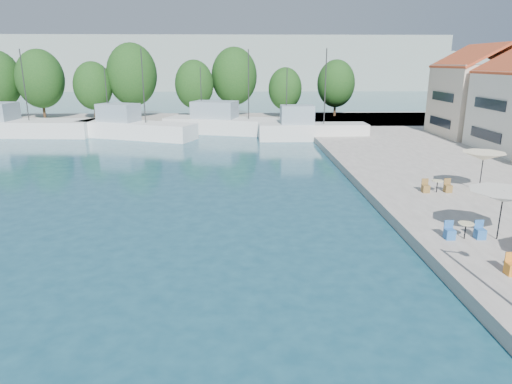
{
  "coord_description": "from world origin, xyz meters",
  "views": [
    {
      "loc": [
        -1.92,
        2.1,
        8.33
      ],
      "look_at": [
        -1.13,
        26.0,
        1.52
      ],
      "focal_mm": 32.0,
      "sensor_mm": 36.0,
      "label": 1
    }
  ],
  "objects_px": {
    "trawler_02": "(133,128)",
    "umbrella_cream": "(484,156)",
    "trawler_03": "(232,124)",
    "umbrella_white": "(503,196)",
    "trawler_01": "(10,126)",
    "trawler_04": "(310,130)"
  },
  "relations": [
    {
      "from": "trawler_02",
      "to": "umbrella_white",
      "type": "distance_m",
      "value": 41.24
    },
    {
      "from": "trawler_04",
      "to": "umbrella_white",
      "type": "xyz_separation_m",
      "value": [
        3.89,
        -31.41,
        1.56
      ]
    },
    {
      "from": "trawler_04",
      "to": "umbrella_cream",
      "type": "height_order",
      "value": "trawler_04"
    },
    {
      "from": "trawler_04",
      "to": "trawler_02",
      "type": "bearing_deg",
      "value": 173.96
    },
    {
      "from": "trawler_03",
      "to": "trawler_04",
      "type": "xyz_separation_m",
      "value": [
        8.81,
        -5.22,
        0.0
      ]
    },
    {
      "from": "trawler_04",
      "to": "umbrella_cream",
      "type": "distance_m",
      "value": 24.7
    },
    {
      "from": "trawler_01",
      "to": "umbrella_white",
      "type": "distance_m",
      "value": 52.67
    },
    {
      "from": "trawler_02",
      "to": "umbrella_cream",
      "type": "bearing_deg",
      "value": -21.99
    },
    {
      "from": "trawler_03",
      "to": "trawler_01",
      "type": "bearing_deg",
      "value": -161.57
    },
    {
      "from": "trawler_02",
      "to": "umbrella_cream",
      "type": "xyz_separation_m",
      "value": [
        27.12,
        -25.73,
        1.76
      ]
    },
    {
      "from": "trawler_02",
      "to": "trawler_03",
      "type": "xyz_separation_m",
      "value": [
        11.25,
        3.1,
        -0.0
      ]
    },
    {
      "from": "trawler_01",
      "to": "trawler_03",
      "type": "distance_m",
      "value": 26.05
    },
    {
      "from": "trawler_01",
      "to": "trawler_02",
      "type": "relative_size",
      "value": 1.31
    },
    {
      "from": "trawler_04",
      "to": "umbrella_cream",
      "type": "xyz_separation_m",
      "value": [
        7.06,
        -23.61,
        1.76
      ]
    },
    {
      "from": "trawler_01",
      "to": "umbrella_white",
      "type": "bearing_deg",
      "value": -38.67
    },
    {
      "from": "trawler_02",
      "to": "trawler_04",
      "type": "relative_size",
      "value": 1.21
    },
    {
      "from": "trawler_01",
      "to": "umbrella_cream",
      "type": "xyz_separation_m",
      "value": [
        41.9,
        -27.84,
        1.77
      ]
    },
    {
      "from": "trawler_03",
      "to": "umbrella_white",
      "type": "relative_size",
      "value": 5.87
    },
    {
      "from": "umbrella_white",
      "to": "trawler_01",
      "type": "bearing_deg",
      "value": 137.38
    },
    {
      "from": "trawler_04",
      "to": "umbrella_white",
      "type": "bearing_deg",
      "value": -82.95
    },
    {
      "from": "trawler_01",
      "to": "umbrella_cream",
      "type": "relative_size",
      "value": 7.38
    },
    {
      "from": "trawler_04",
      "to": "umbrella_white",
      "type": "distance_m",
      "value": 31.69
    }
  ]
}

